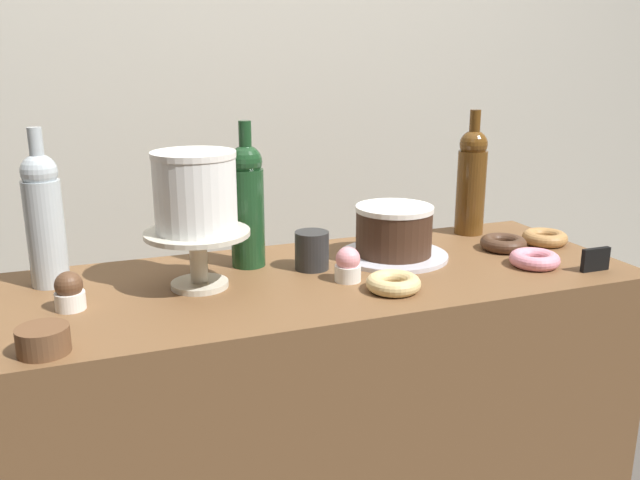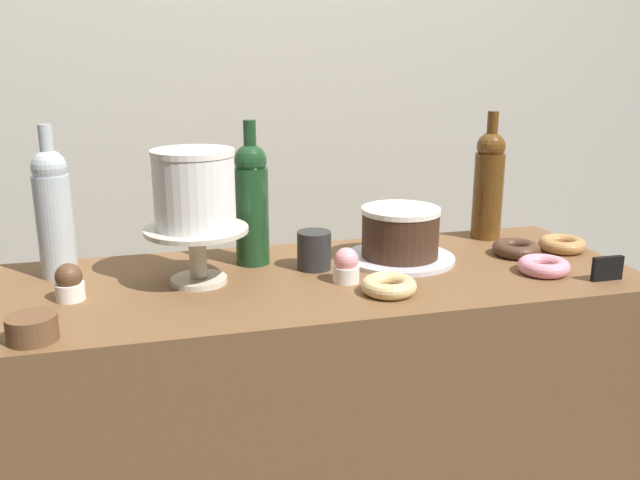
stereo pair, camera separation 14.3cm
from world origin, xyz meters
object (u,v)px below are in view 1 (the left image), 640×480
cupcake_strawberry (348,265)px  wine_bottle_clear (44,217)px  donut_pink (535,259)px  cookie_stack (43,340)px  donut_chocolate (503,243)px  donut_glazed (393,283)px  price_sign_chalkboard (595,259)px  wine_bottle_amber (471,180)px  wine_bottle_green (247,203)px  coffee_cup_ceramic (312,250)px  white_layer_cake (195,192)px  cake_stand_pedestal (198,249)px  chocolate_round_cake (394,230)px  donut_maple (545,238)px  cupcake_chocolate (69,292)px

cupcake_strawberry → wine_bottle_clear: bearing=161.5°
donut_pink → cookie_stack: size_ratio=1.33×
wine_bottle_clear → donut_chocolate: bearing=-6.4°
donut_glazed → price_sign_chalkboard: size_ratio=1.60×
wine_bottle_amber → wine_bottle_green: 0.62m
wine_bottle_amber → cookie_stack: 1.13m
coffee_cup_ceramic → wine_bottle_clear: bearing=170.4°
donut_pink → white_layer_cake: bearing=170.2°
donut_glazed → wine_bottle_amber: bearing=40.4°
cake_stand_pedestal → chocolate_round_cake: chocolate_round_cake is taller
white_layer_cake → wine_bottle_amber: wine_bottle_amber is taller
donut_maple → cupcake_chocolate: bearing=-177.4°
cupcake_chocolate → donut_pink: (0.99, -0.09, -0.02)m
cake_stand_pedestal → cupcake_strawberry: bearing=-13.5°
white_layer_cake → chocolate_round_cake: (0.47, 0.04, -0.13)m
donut_glazed → cookie_stack: cookie_stack is taller
donut_chocolate → donut_maple: (0.13, 0.01, 0.00)m
cupcake_strawberry → donut_chocolate: (0.45, 0.08, -0.02)m
donut_pink → donut_maple: bearing=45.1°
cookie_stack → donut_maple: bearing=11.5°
wine_bottle_clear → donut_pink: wine_bottle_clear is taller
coffee_cup_ceramic → price_sign_chalkboard: bearing=-22.1°
donut_pink → chocolate_round_cake: bearing=147.7°
donut_glazed → wine_bottle_clear: bearing=156.3°
donut_glazed → donut_maple: same height
chocolate_round_cake → price_sign_chalkboard: (0.37, -0.25, -0.04)m
cupcake_strawberry → coffee_cup_ceramic: 0.11m
chocolate_round_cake → cupcake_strawberry: (-0.16, -0.11, -0.03)m
wine_bottle_clear → cupcake_strawberry: bearing=-18.5°
white_layer_cake → cupcake_chocolate: size_ratio=2.25×
cupcake_chocolate → cake_stand_pedestal: bearing=8.6°
chocolate_round_cake → wine_bottle_green: wine_bottle_green is taller
cake_stand_pedestal → donut_glazed: size_ratio=1.91×
cupcake_strawberry → coffee_cup_ceramic: (-0.04, 0.10, 0.01)m
white_layer_cake → chocolate_round_cake: size_ratio=0.93×
wine_bottle_clear → white_layer_cake: bearing=-23.5°
wine_bottle_amber → cupcake_chocolate: size_ratio=4.38×
cake_stand_pedestal → cupcake_chocolate: size_ratio=2.88×
white_layer_cake → donut_pink: (0.74, -0.13, -0.18)m
chocolate_round_cake → donut_pink: 0.32m
donut_glazed → donut_maple: (0.51, 0.17, 0.00)m
chocolate_round_cake → wine_bottle_amber: (0.29, 0.13, 0.08)m
cake_stand_pedestal → donut_chocolate: (0.75, 0.01, -0.07)m
coffee_cup_ceramic → cupcake_strawberry: bearing=-68.4°
coffee_cup_ceramic → wine_bottle_green: bearing=149.7°
donut_maple → price_sign_chalkboard: 0.22m
cupcake_chocolate → wine_bottle_green: bearing=20.7°
cookie_stack → chocolate_round_cake: bearing=19.3°
wine_bottle_clear → cupcake_chocolate: bearing=-77.8°
donut_maple → coffee_cup_ceramic: 0.62m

